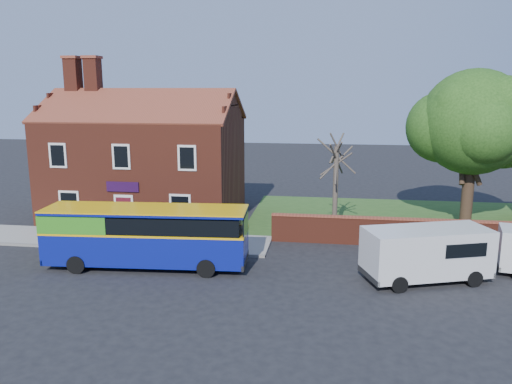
# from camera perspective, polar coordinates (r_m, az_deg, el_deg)

# --- Properties ---
(ground) EXTENTS (120.00, 120.00, 0.00)m
(ground) POSITION_cam_1_polar(r_m,az_deg,el_deg) (22.49, -5.44, -10.54)
(ground) COLOR black
(ground) RESTS_ON ground
(pavement) EXTENTS (18.00, 3.50, 0.12)m
(pavement) POSITION_cam_1_polar(r_m,az_deg,el_deg) (29.84, -16.00, -5.21)
(pavement) COLOR gray
(pavement) RESTS_ON ground
(kerb) EXTENTS (18.00, 0.15, 0.14)m
(kerb) POSITION_cam_1_polar(r_m,az_deg,el_deg) (28.33, -17.45, -6.18)
(kerb) COLOR slate
(kerb) RESTS_ON ground
(grass_strip) EXTENTS (26.00, 12.00, 0.04)m
(grass_strip) POSITION_cam_1_polar(r_m,az_deg,el_deg) (35.18, 21.10, -3.08)
(grass_strip) COLOR #426B28
(grass_strip) RESTS_ON ground
(shop_building) EXTENTS (12.30, 8.13, 10.50)m
(shop_building) POSITION_cam_1_polar(r_m,az_deg,el_deg) (34.31, -12.44, 2.87)
(shop_building) COLOR maroon
(shop_building) RESTS_ON ground
(boundary_wall) EXTENTS (22.00, 0.38, 1.60)m
(boundary_wall) POSITION_cam_1_polar(r_m,az_deg,el_deg) (29.36, 23.73, -4.50)
(boundary_wall) COLOR maroon
(boundary_wall) RESTS_ON ground
(bus) EXTENTS (9.80, 3.07, 2.95)m
(bus) POSITION_cam_1_polar(r_m,az_deg,el_deg) (24.71, -13.09, -4.65)
(bus) COLOR navy
(bus) RESTS_ON ground
(van_near) EXTENTS (5.94, 3.88, 2.42)m
(van_near) POSITION_cam_1_polar(r_m,az_deg,el_deg) (23.68, 18.94, -6.50)
(van_near) COLOR silver
(van_near) RESTS_ON ground
(large_tree) EXTENTS (7.97, 6.31, 9.73)m
(large_tree) POSITION_cam_1_polar(r_m,az_deg,el_deg) (32.94, 23.65, 7.00)
(large_tree) COLOR black
(large_tree) RESTS_ON ground
(bare_tree) EXTENTS (2.15, 2.56, 5.72)m
(bare_tree) POSITION_cam_1_polar(r_m,az_deg,el_deg) (29.70, 9.08, 0.74)
(bare_tree) COLOR #4C4238
(bare_tree) RESTS_ON ground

